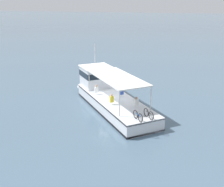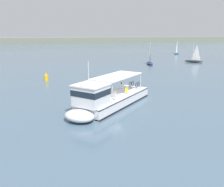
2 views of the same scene
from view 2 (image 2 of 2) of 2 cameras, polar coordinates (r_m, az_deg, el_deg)
name	(u,v)px [view 2 (image 2 of 2)]	position (r m, az deg, el deg)	size (l,w,h in m)	color
ground_plane	(109,106)	(26.32, -0.60, -2.92)	(400.00, 400.00, 0.00)	slate
distant_shoreline	(48,40)	(183.56, -15.01, 12.11)	(400.00, 28.00, 4.30)	slate
ferry_main	(107,99)	(25.15, -1.22, -1.34)	(11.56, 10.75, 5.32)	silver
sailboat_far_right	(150,62)	(61.20, 9.00, 7.35)	(2.68, 5.00, 5.40)	navy
sailboat_far_left	(177,52)	(94.11, 15.16, 9.43)	(4.40, 4.37, 5.40)	teal
sailboat_near_starboard	(194,60)	(68.47, 18.91, 7.49)	(4.32, 4.44, 5.40)	#232328
channel_buoy	(46,77)	(41.46, -15.39, 3.77)	(0.70, 0.70, 1.40)	gold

